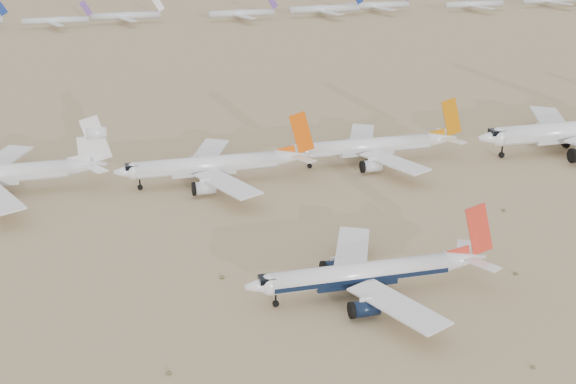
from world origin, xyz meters
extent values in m
plane|color=#957C56|center=(0.00, 0.00, 0.00)|extent=(7000.00, 7000.00, 0.00)
cylinder|color=white|center=(-7.46, 1.21, 4.54)|extent=(33.41, 3.95, 3.95)
cube|color=black|center=(-7.46, 1.21, 4.05)|extent=(32.74, 4.01, 0.89)
sphere|color=white|center=(-24.16, 1.21, 4.54)|extent=(3.95, 3.95, 3.95)
cube|color=black|center=(-24.75, 1.21, 5.63)|extent=(2.76, 2.57, 0.99)
cone|color=white|center=(13.19, 1.21, 4.84)|extent=(8.35, 3.95, 3.95)
cube|color=white|center=(-4.88, -10.51, 3.85)|extent=(12.90, 20.33, 0.62)
cube|color=white|center=(14.81, -2.63, 5.33)|extent=(5.30, 6.93, 0.24)
cylinder|color=black|center=(-9.31, -7.00, 2.07)|extent=(4.64, 2.84, 2.84)
cube|color=white|center=(-4.88, 12.93, 3.85)|extent=(12.90, 20.33, 0.62)
cube|color=white|center=(14.81, 5.05, 5.33)|extent=(5.30, 6.93, 0.24)
cylinder|color=black|center=(-9.31, 9.42, 2.07)|extent=(4.64, 2.84, 2.84)
cube|color=red|center=(15.51, 1.21, 10.60)|extent=(6.33, 0.32, 10.43)
cylinder|color=black|center=(-23.17, 1.21, 0.59)|extent=(1.18, 0.49, 1.18)
cylinder|color=black|center=(-6.07, -1.56, 0.83)|extent=(1.66, 0.99, 1.66)
cylinder|color=black|center=(-6.07, 3.97, 0.83)|extent=(1.66, 0.99, 1.66)
cylinder|color=white|center=(77.04, 65.59, 6.07)|extent=(43.55, 5.28, 5.28)
cube|color=silver|center=(77.04, 65.59, 5.41)|extent=(42.68, 5.36, 1.19)
sphere|color=white|center=(55.26, 65.59, 6.07)|extent=(5.28, 5.28, 5.28)
cube|color=black|center=(54.47, 65.59, 7.52)|extent=(3.70, 3.43, 1.32)
cube|color=white|center=(80.40, 80.93, 5.15)|extent=(16.82, 26.51, 0.82)
cylinder|color=silver|center=(74.62, 76.36, 2.77)|extent=(6.05, 3.80, 3.80)
cylinder|color=black|center=(56.58, 65.59, 0.79)|extent=(1.58, 0.66, 1.58)
cylinder|color=black|center=(78.85, 69.28, 1.11)|extent=(2.22, 1.32, 2.22)
cylinder|color=white|center=(19.59, 70.77, 4.82)|extent=(34.46, 4.19, 4.19)
cube|color=silver|center=(19.59, 70.77, 4.29)|extent=(33.77, 4.25, 0.94)
sphere|color=white|center=(2.36, 70.77, 4.82)|extent=(4.19, 4.19, 4.19)
cube|color=black|center=(1.73, 70.77, 5.97)|extent=(2.93, 2.72, 1.05)
cone|color=white|center=(40.89, 70.77, 5.13)|extent=(8.62, 4.19, 4.19)
cube|color=white|center=(22.25, 58.63, 4.08)|extent=(13.31, 20.97, 0.65)
cube|color=white|center=(42.57, 66.80, 5.65)|extent=(5.47, 7.15, 0.25)
cylinder|color=silver|center=(17.68, 62.25, 2.19)|extent=(4.79, 3.02, 3.02)
cube|color=white|center=(22.25, 82.92, 4.08)|extent=(13.31, 20.97, 0.65)
cube|color=white|center=(42.57, 74.75, 5.65)|extent=(5.47, 7.15, 0.25)
cylinder|color=silver|center=(17.68, 79.30, 2.19)|extent=(4.79, 3.02, 3.02)
cube|color=orange|center=(43.29, 70.77, 11.10)|extent=(6.53, 0.34, 10.76)
cylinder|color=black|center=(3.41, 70.77, 0.63)|extent=(1.26, 0.52, 1.26)
cylinder|color=black|center=(21.03, 67.84, 0.88)|extent=(1.76, 1.05, 1.76)
cylinder|color=black|center=(21.03, 73.71, 0.88)|extent=(1.76, 1.05, 1.76)
cylinder|color=white|center=(-24.56, 66.08, 4.99)|extent=(35.48, 4.34, 4.34)
cube|color=silver|center=(-24.56, 66.08, 4.44)|extent=(34.77, 4.40, 0.98)
sphere|color=white|center=(-42.30, 66.08, 4.99)|extent=(4.34, 4.34, 4.34)
cube|color=black|center=(-42.95, 66.08, 6.18)|extent=(3.04, 2.82, 1.08)
cone|color=white|center=(-2.63, 66.08, 5.31)|extent=(8.87, 4.34, 4.34)
cube|color=white|center=(-21.82, 53.56, 4.23)|extent=(13.70, 21.59, 0.67)
cube|color=white|center=(-0.91, 61.98, 5.85)|extent=(5.63, 7.36, 0.26)
cylinder|color=silver|center=(-26.53, 57.29, 2.27)|extent=(4.93, 3.12, 3.12)
cube|color=white|center=(-21.82, 78.59, 4.23)|extent=(13.70, 21.59, 0.67)
cube|color=white|center=(-0.91, 70.18, 5.85)|extent=(5.63, 7.36, 0.26)
cylinder|color=silver|center=(-26.53, 74.87, 2.27)|extent=(4.93, 3.12, 3.12)
cube|color=#E05207|center=(-0.17, 66.08, 11.46)|extent=(6.72, 0.35, 11.08)
cylinder|color=black|center=(-41.21, 66.08, 0.65)|extent=(1.30, 0.54, 1.30)
cylinder|color=black|center=(-23.08, 63.04, 0.91)|extent=(1.82, 1.08, 1.82)
cylinder|color=black|center=(-23.08, 69.11, 0.91)|extent=(1.82, 1.08, 1.82)
cone|color=white|center=(-53.30, 71.35, 5.61)|extent=(9.56, 4.58, 4.58)
cube|color=white|center=(-51.44, 66.94, 6.18)|extent=(6.07, 7.94, 0.27)
cube|color=white|center=(-73.99, 84.79, 4.47)|extent=(14.77, 23.28, 0.71)
cube|color=white|center=(-51.44, 75.75, 6.18)|extent=(6.07, 7.94, 0.27)
cube|color=white|center=(-50.64, 71.35, 12.22)|extent=(7.25, 0.37, 11.94)
cylinder|color=white|center=(-50.38, 71.35, 13.69)|extent=(4.78, 2.97, 2.97)
cylinder|color=silver|center=(-62.26, 314.66, 4.05)|extent=(33.46, 3.31, 3.31)
cube|color=#62398C|center=(-46.51, 314.66, 9.64)|extent=(6.66, 0.33, 8.39)
cube|color=silver|center=(-62.26, 306.00, 3.56)|extent=(8.81, 15.40, 0.33)
cube|color=silver|center=(-62.26, 323.32, 3.56)|extent=(8.81, 15.40, 0.33)
cylinder|color=silver|center=(-25.97, 320.17, 4.20)|extent=(36.42, 3.60, 3.60)
cube|color=white|center=(-8.83, 320.17, 10.28)|extent=(7.25, 0.36, 9.13)
cube|color=silver|center=(-25.97, 310.75, 3.66)|extent=(9.59, 16.76, 0.36)
cube|color=silver|center=(-25.97, 329.60, 3.66)|extent=(9.59, 16.76, 0.36)
cylinder|color=silver|center=(35.67, 313.37, 4.18)|extent=(36.03, 3.56, 3.56)
cube|color=#62398C|center=(52.62, 313.37, 10.20)|extent=(7.17, 0.36, 9.04)
cube|color=silver|center=(35.67, 304.05, 3.65)|extent=(9.49, 16.58, 0.36)
cube|color=silver|center=(35.67, 322.70, 3.65)|extent=(9.49, 16.58, 0.36)
cylinder|color=silver|center=(83.64, 315.38, 4.40)|extent=(40.38, 3.99, 3.99)
cube|color=silver|center=(83.64, 304.93, 3.80)|extent=(10.64, 18.59, 0.40)
cube|color=silver|center=(83.64, 325.83, 3.80)|extent=(10.64, 18.59, 0.40)
cylinder|color=silver|center=(118.12, 322.56, 4.26)|extent=(37.56, 3.71, 3.71)
cube|color=silver|center=(118.12, 312.84, 3.70)|extent=(9.90, 17.29, 0.37)
cube|color=silver|center=(118.12, 332.29, 3.70)|extent=(9.90, 17.29, 0.37)
cylinder|color=silver|center=(174.57, 312.77, 4.18)|extent=(35.96, 3.55, 3.55)
cube|color=silver|center=(174.57, 303.46, 3.64)|extent=(9.47, 16.55, 0.36)
cube|color=silver|center=(174.57, 322.07, 3.64)|extent=(9.47, 16.55, 0.36)
cylinder|color=silver|center=(227.67, 316.94, 4.25)|extent=(37.48, 3.70, 3.70)
cube|color=silver|center=(227.67, 307.24, 3.70)|extent=(9.88, 17.26, 0.37)
ellipsoid|color=brown|center=(-44.10, -14.90, 0.25)|extent=(0.84, 0.84, 0.46)
ellipsoid|color=brown|center=(-30.40, 14.40, 0.29)|extent=(0.98, 0.98, 0.54)
ellipsoid|color=brown|center=(10.70, -27.70, 0.21)|extent=(0.70, 0.70, 0.39)
ellipsoid|color=brown|center=(24.40, 1.60, 0.25)|extent=(0.84, 0.84, 0.46)
ellipsoid|color=brown|center=(38.10, 30.90, 0.29)|extent=(0.98, 0.98, 0.54)
camera|label=1|loc=(-53.15, -120.42, 70.07)|focal=50.00mm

